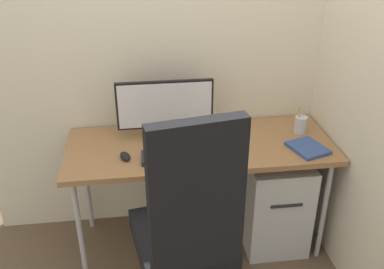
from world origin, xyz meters
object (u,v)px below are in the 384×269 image
monitor (165,107)px  mouse (125,156)px  keyboard (182,156)px  filing_cabinet (273,199)px  office_chair (188,227)px  pen_holder (301,124)px  notebook (308,148)px

monitor → mouse: size_ratio=6.04×
keyboard → mouse: 0.32m
filing_cabinet → keyboard: 0.76m
office_chair → filing_cabinet: (0.63, 0.59, -0.33)m
monitor → keyboard: (0.07, -0.27, -0.18)m
office_chair → mouse: bearing=119.5°
keyboard → filing_cabinet: bearing=10.6°
pen_holder → monitor: bearing=176.3°
office_chair → pen_holder: size_ratio=6.96×
keyboard → notebook: 0.74m
filing_cabinet → notebook: 0.47m
mouse → office_chair: bearing=-80.1°
filing_cabinet → notebook: bearing=-39.7°
office_chair → monitor: (-0.04, 0.75, 0.30)m
office_chair → notebook: (0.77, 0.48, 0.11)m
office_chair → filing_cabinet: size_ratio=2.03×
filing_cabinet → mouse: (-0.92, -0.08, 0.44)m
filing_cabinet → pen_holder: pen_holder is taller
filing_cabinet → monitor: size_ratio=1.09×
monitor → pen_holder: bearing=-3.7°
keyboard → pen_holder: (0.77, 0.22, 0.04)m
filing_cabinet → notebook: (0.14, -0.11, 0.44)m
office_chair → filing_cabinet: bearing=43.1°
monitor → mouse: bearing=-136.6°
pen_holder → notebook: 0.22m
notebook → pen_holder: bearing=63.9°
mouse → filing_cabinet: bearing=-14.8°
filing_cabinet → keyboard: keyboard is taller
notebook → monitor: bearing=143.3°
mouse → notebook: size_ratio=0.44×
filing_cabinet → keyboard: size_ratio=1.36×
office_chair → pen_holder: 1.07m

